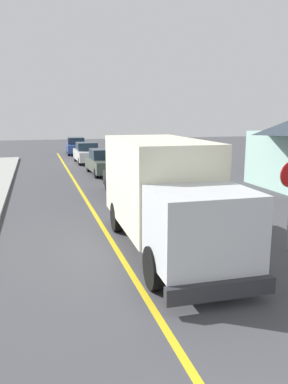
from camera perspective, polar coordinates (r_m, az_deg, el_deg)
The scene contains 6 objects.
centre_line_yellow at distance 12.83m, azimuth -5.51°, elevation -6.35°, with size 0.16×56.00×0.01m, color gold.
box_truck at distance 11.14m, azimuth 3.06°, elevation 0.30°, with size 2.55×7.23×3.20m.
parked_car_near at distance 18.61m, azimuth -2.28°, elevation 1.83°, with size 1.82×4.41×1.67m.
parked_car_mid at distance 25.54m, azimuth -6.07°, elevation 4.43°, with size 1.95×4.46×1.67m.
parked_car_far at distance 31.74m, azimuth -8.53°, elevation 5.76°, with size 1.86×4.42×1.67m.
parked_car_furthest at distance 38.85m, azimuth -10.15°, elevation 6.76°, with size 1.97×4.47×1.67m.
Camera 1 is at (-2.16, -2.01, 3.94)m, focal length 35.59 mm.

